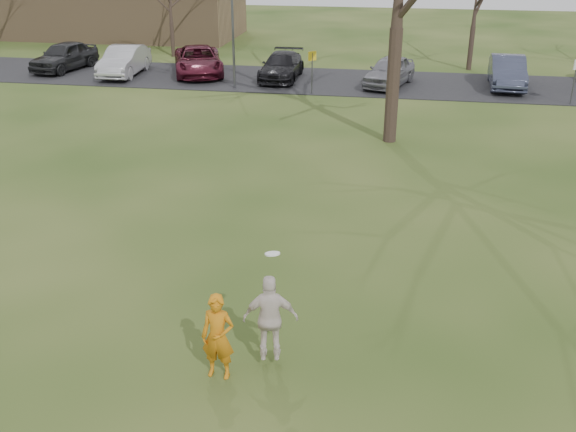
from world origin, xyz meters
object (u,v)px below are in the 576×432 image
(car_1, at_px, (124,61))
(car_3, at_px, (282,66))
(car_2, at_px, (198,61))
(lamp_post, at_px, (232,7))
(player_defender, at_px, (218,337))
(catching_play, at_px, (271,318))
(car_5, at_px, (507,72))
(car_0, at_px, (64,56))
(building, at_px, (102,8))
(car_4, at_px, (390,71))

(car_1, relative_size, car_3, 1.01)
(car_2, height_order, lamp_post, lamp_post)
(player_defender, bearing_deg, car_2, 109.87)
(car_2, xyz_separation_m, catching_play, (9.06, -24.89, 0.25))
(car_5, relative_size, catching_play, 2.15)
(car_0, relative_size, building, 0.22)
(car_3, height_order, building, building)
(car_4, bearing_deg, catching_play, -77.06)
(car_5, distance_m, catching_play, 25.63)
(car_3, distance_m, car_5, 11.56)
(car_2, distance_m, car_3, 4.71)
(player_defender, height_order, car_5, player_defender)
(player_defender, distance_m, lamp_post, 23.33)
(car_1, height_order, car_2, car_1)
(car_5, bearing_deg, catching_play, -103.48)
(player_defender, distance_m, car_0, 29.86)
(car_2, relative_size, car_4, 1.25)
(car_0, relative_size, car_3, 0.99)
(car_0, distance_m, lamp_post, 11.38)
(car_4, relative_size, building, 0.21)
(car_3, distance_m, catching_play, 24.94)
(car_4, distance_m, car_5, 5.89)
(catching_play, height_order, lamp_post, lamp_post)
(car_3, xyz_separation_m, catching_play, (4.37, -24.55, 0.33))
(car_4, relative_size, catching_play, 1.98)
(lamp_post, bearing_deg, car_1, 163.39)
(car_2, xyz_separation_m, lamp_post, (2.76, -2.86, 3.18))
(car_1, distance_m, car_2, 4.02)
(car_1, relative_size, lamp_post, 0.75)
(car_1, bearing_deg, car_4, -4.06)
(car_0, bearing_deg, player_defender, -48.02)
(car_1, bearing_deg, lamp_post, -20.33)
(car_2, distance_m, building, 16.95)
(car_4, height_order, lamp_post, lamp_post)
(car_1, height_order, car_3, car_1)
(car_0, xyz_separation_m, catching_play, (16.89, -24.76, 0.22))
(car_5, bearing_deg, car_0, -177.56)
(car_4, relative_size, lamp_post, 0.69)
(car_3, distance_m, building, 20.59)
(car_2, xyz_separation_m, car_5, (16.26, -0.29, 0.02))
(car_3, bearing_deg, car_4, -5.57)
(player_defender, distance_m, car_4, 24.48)
(car_2, bearing_deg, building, 111.82)
(player_defender, bearing_deg, catching_play, 29.04)
(lamp_post, bearing_deg, player_defender, -76.41)
(car_1, bearing_deg, car_5, -2.09)
(car_2, bearing_deg, car_4, -25.08)
(car_2, bearing_deg, car_1, 172.63)
(building, bearing_deg, car_2, -48.35)
(car_1, relative_size, building, 0.23)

